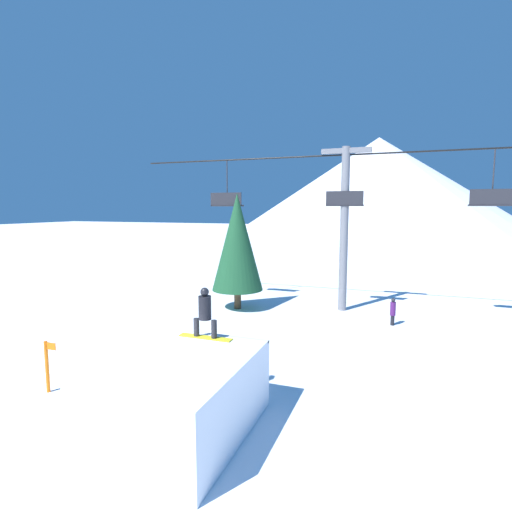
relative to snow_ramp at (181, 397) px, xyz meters
name	(u,v)px	position (x,y,z in m)	size (l,w,h in m)	color
ground_plane	(135,422)	(-1.32, 0.00, -0.89)	(220.00, 220.00, 0.00)	white
mountain_ridge	(378,184)	(-1.32, 92.52, 9.85)	(65.49, 65.49, 21.48)	silver
snow_ramp	(181,397)	(0.00, 0.00, 0.00)	(2.94, 3.96, 1.77)	white
snowboarder	(205,313)	(-0.17, 1.56, 1.56)	(1.48, 0.34, 1.36)	yellow
chairlift	(344,213)	(1.88, 12.56, 4.04)	(22.43, 0.44, 8.14)	slate
pine_tree_near	(237,242)	(-3.24, 11.04, 2.56)	(2.60, 2.60, 5.92)	#4C3823
trail_marker	(47,365)	(-4.61, 0.51, -0.09)	(0.41, 0.10, 1.49)	orange
distant_skier	(393,311)	(4.36, 10.68, -0.22)	(0.24, 0.24, 1.23)	black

